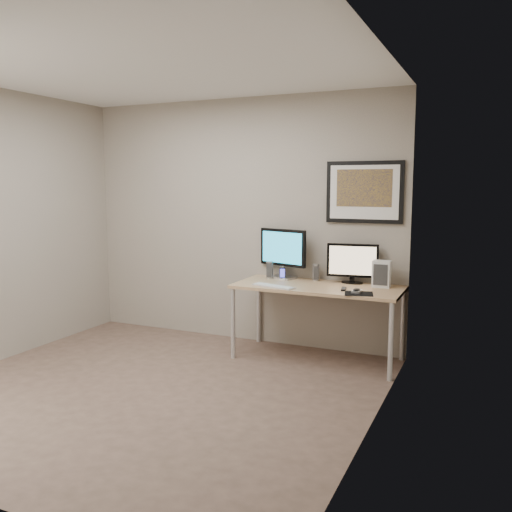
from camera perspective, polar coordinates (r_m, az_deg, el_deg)
The scene contains 14 objects.
floor at distance 4.70m, azimuth -10.96°, elevation -13.75°, with size 3.60×3.60×0.00m, color brown.
room at distance 4.76m, azimuth -8.33°, elevation 6.84°, with size 3.60×3.60×3.60m.
desk at distance 5.26m, azimuth 6.52°, elevation -3.81°, with size 1.60×0.70×0.73m.
framed_art at distance 5.38m, azimuth 11.33°, elevation 6.62°, with size 0.75×0.04×0.60m.
monitor_large at distance 5.58m, azimuth 2.84°, elevation 0.52°, with size 0.55×0.25×0.51m.
monitor_tv at distance 5.37m, azimuth 10.13°, elevation -0.66°, with size 0.50×0.14×0.39m.
speaker_left at distance 5.59m, azimuth 1.46°, elevation -1.46°, with size 0.07×0.07×0.18m, color #BBBBC0.
speaker_right at distance 5.50m, azimuth 6.32°, elevation -1.72°, with size 0.07×0.07×0.17m, color #BBBBC0.
phone_dock at distance 5.51m, azimuth 2.80°, elevation -1.87°, with size 0.06×0.06×0.13m, color black.
keyboard at distance 5.14m, azimuth 1.86°, elevation -3.19°, with size 0.44×0.12×0.02m, color silver.
mousepad at distance 4.91m, azimuth 10.77°, elevation -3.91°, with size 0.25×0.22×0.00m, color black.
mouse at distance 4.94m, azimuth 10.54°, elevation -3.58°, with size 0.07×0.12×0.04m, color black.
remote at distance 5.07m, azimuth 9.21°, elevation -3.42°, with size 0.04×0.15×0.02m, color black.
fan_unit at distance 5.25m, azimuth 13.09°, elevation -1.85°, with size 0.16×0.12×0.25m, color silver.
Camera 1 is at (2.54, -3.57, 1.70)m, focal length 38.00 mm.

